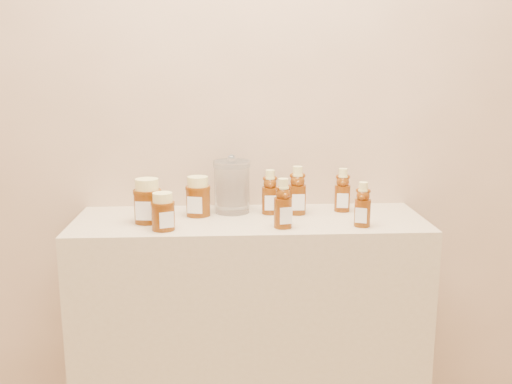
{
  "coord_description": "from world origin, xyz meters",
  "views": [
    {
      "loc": [
        -0.08,
        -0.34,
        1.41
      ],
      "look_at": [
        0.02,
        1.52,
        1.0
      ],
      "focal_mm": 40.0,
      "sensor_mm": 36.0,
      "label": 1
    }
  ],
  "objects_px": {
    "glass_canister": "(232,184)",
    "display_table": "(250,339)",
    "honey_jar_left": "(148,201)",
    "bear_bottle_front_left": "(283,200)",
    "bear_bottle_back_left": "(270,189)"
  },
  "relations": [
    {
      "from": "honey_jar_left",
      "to": "display_table",
      "type": "bearing_deg",
      "value": 13.37
    },
    {
      "from": "honey_jar_left",
      "to": "glass_canister",
      "type": "distance_m",
      "value": 0.31
    },
    {
      "from": "bear_bottle_back_left",
      "to": "bear_bottle_front_left",
      "type": "height_order",
      "value": "bear_bottle_front_left"
    },
    {
      "from": "display_table",
      "to": "glass_canister",
      "type": "bearing_deg",
      "value": 122.21
    },
    {
      "from": "display_table",
      "to": "bear_bottle_front_left",
      "type": "distance_m",
      "value": 0.56
    },
    {
      "from": "bear_bottle_front_left",
      "to": "honey_jar_left",
      "type": "bearing_deg",
      "value": 154.72
    },
    {
      "from": "honey_jar_left",
      "to": "bear_bottle_front_left",
      "type": "bearing_deg",
      "value": -2.58
    },
    {
      "from": "bear_bottle_front_left",
      "to": "glass_canister",
      "type": "distance_m",
      "value": 0.26
    },
    {
      "from": "bear_bottle_back_left",
      "to": "glass_canister",
      "type": "bearing_deg",
      "value": 168.56
    },
    {
      "from": "display_table",
      "to": "honey_jar_left",
      "type": "height_order",
      "value": "honey_jar_left"
    },
    {
      "from": "display_table",
      "to": "glass_canister",
      "type": "distance_m",
      "value": 0.56
    },
    {
      "from": "bear_bottle_back_left",
      "to": "bear_bottle_front_left",
      "type": "xyz_separation_m",
      "value": [
        0.03,
        -0.18,
        0.0
      ]
    },
    {
      "from": "display_table",
      "to": "glass_canister",
      "type": "height_order",
      "value": "glass_canister"
    },
    {
      "from": "display_table",
      "to": "bear_bottle_front_left",
      "type": "xyz_separation_m",
      "value": [
        0.1,
        -0.12,
        0.54
      ]
    },
    {
      "from": "glass_canister",
      "to": "display_table",
      "type": "bearing_deg",
      "value": -57.79
    }
  ]
}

